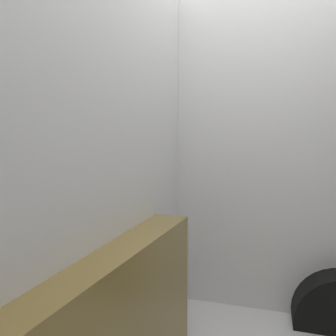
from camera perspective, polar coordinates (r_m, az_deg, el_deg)
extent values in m
cube|color=#BCB7AD|center=(4.01, 11.55, -16.24)|extent=(24.00, 2.80, 0.10)
cube|color=gray|center=(6.78, 14.54, 20.01)|extent=(24.00, 0.30, 6.61)
cylinder|color=#2D2D30|center=(2.88, 0.00, -11.38)|extent=(0.06, 0.06, 1.13)
cube|color=slate|center=(2.78, 0.00, 3.50)|extent=(0.19, 0.11, 0.35)
cube|color=gray|center=(2.72, -0.39, 4.03)|extent=(0.10, 0.01, 0.12)
cylinder|color=black|center=(2.78, 0.00, 8.34)|extent=(0.23, 0.09, 0.23)
cylinder|color=black|center=(2.51, -20.43, -22.19)|extent=(0.69, 0.25, 0.68)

